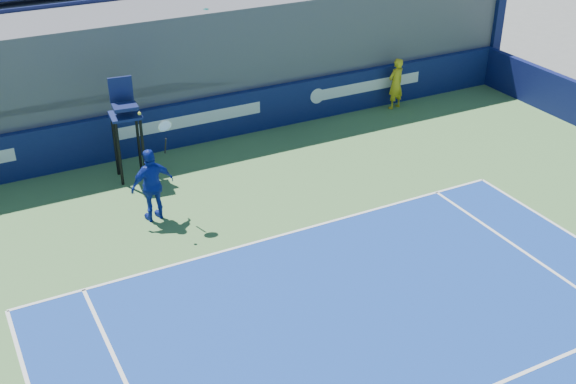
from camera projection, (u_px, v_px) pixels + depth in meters
ball_person at (396, 84)px, 21.07m from camera, size 0.62×0.47×1.52m
back_hoarding at (190, 123)px, 18.92m from camera, size 20.40×0.21×1.20m
umpire_chair at (126, 119)px, 16.79m from camera, size 0.77×0.77×2.48m
tennis_player at (153, 185)px, 15.38m from camera, size 1.02×0.53×2.57m
stadium_seating at (160, 56)px, 19.92m from camera, size 21.00×4.05×4.40m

